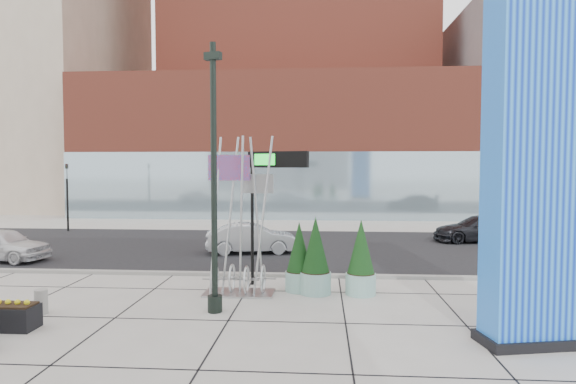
# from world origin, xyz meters

# --- Properties ---
(ground) EXTENTS (160.00, 160.00, 0.00)m
(ground) POSITION_xyz_m (0.00, 0.00, 0.00)
(ground) COLOR #9E9991
(ground) RESTS_ON ground
(street_asphalt) EXTENTS (80.00, 12.00, 0.02)m
(street_asphalt) POSITION_xyz_m (0.00, 10.00, 0.01)
(street_asphalt) COLOR black
(street_asphalt) RESTS_ON ground
(curb_edge) EXTENTS (80.00, 0.30, 0.12)m
(curb_edge) POSITION_xyz_m (0.00, 4.00, 0.06)
(curb_edge) COLOR gray
(curb_edge) RESTS_ON ground
(tower_podium) EXTENTS (34.00, 10.00, 11.00)m
(tower_podium) POSITION_xyz_m (1.00, 27.00, 5.50)
(tower_podium) COLOR brown
(tower_podium) RESTS_ON ground
(tower_glass_front) EXTENTS (34.00, 0.60, 5.00)m
(tower_glass_front) POSITION_xyz_m (1.00, 22.20, 2.50)
(tower_glass_front) COLOR #8CA5B2
(tower_glass_front) RESTS_ON ground
(building_beige_left) EXTENTS (18.00, 20.00, 34.00)m
(building_beige_left) POSITION_xyz_m (-26.00, 34.00, 17.00)
(building_beige_left) COLOR gray
(building_beige_left) RESTS_ON ground
(building_grey_parking) EXTENTS (20.00, 18.00, 18.00)m
(building_grey_parking) POSITION_xyz_m (26.00, 32.00, 9.00)
(building_grey_parking) COLOR slate
(building_grey_parking) RESTS_ON ground
(blue_pylon) EXTENTS (2.57, 1.53, 8.03)m
(blue_pylon) POSITION_xyz_m (8.13, -2.10, 3.88)
(blue_pylon) COLOR #0C31C1
(blue_pylon) RESTS_ON ground
(lamp_post) EXTENTS (0.49, 0.40, 7.25)m
(lamp_post) POSITION_xyz_m (0.50, -0.28, 2.97)
(lamp_post) COLOR black
(lamp_post) RESTS_ON ground
(public_art_sculpture) EXTENTS (2.17, 1.10, 4.90)m
(public_art_sculpture) POSITION_xyz_m (0.85, 1.59, 1.29)
(public_art_sculpture) COLOR #B4B7BA
(public_art_sculpture) RESTS_ON ground
(concrete_bollard) EXTENTS (0.34, 0.34, 0.66)m
(concrete_bollard) POSITION_xyz_m (-4.13, -0.79, 0.33)
(concrete_bollard) COLOR gray
(concrete_bollard) RESTS_ON ground
(overhead_street_sign) EXTENTS (2.03, 0.88, 4.45)m
(overhead_street_sign) POSITION_xyz_m (1.84, 2.80, 3.82)
(overhead_street_sign) COLOR black
(overhead_street_sign) RESTS_ON ground
(round_planter_east) EXTENTS (0.94, 0.94, 2.35)m
(round_planter_east) POSITION_xyz_m (4.60, 1.80, 1.11)
(round_planter_east) COLOR #88B7AD
(round_planter_east) RESTS_ON ground
(round_planter_mid) EXTENTS (0.97, 0.97, 2.42)m
(round_planter_mid) POSITION_xyz_m (3.20, 1.80, 1.14)
(round_planter_mid) COLOR #88B7AD
(round_planter_mid) RESTS_ON ground
(round_planter_west) EXTENTS (0.89, 0.89, 2.22)m
(round_planter_west) POSITION_xyz_m (2.68, 2.09, 1.05)
(round_planter_west) COLOR #88B7AD
(round_planter_west) RESTS_ON ground
(box_planter_north) EXTENTS (1.35, 0.67, 0.74)m
(box_planter_north) POSITION_xyz_m (-4.22, -2.00, 0.34)
(box_planter_north) COLOR black
(box_planter_north) RESTS_ON ground
(car_white_west) EXTENTS (4.23, 2.29, 1.37)m
(car_white_west) POSITION_xyz_m (-9.94, 6.02, 0.68)
(car_white_west) COLOR silver
(car_white_west) RESTS_ON ground
(car_silver_mid) EXTENTS (4.27, 2.14, 1.35)m
(car_silver_mid) POSITION_xyz_m (0.21, 8.50, 0.67)
(car_silver_mid) COLOR #B9BCC1
(car_silver_mid) RESTS_ON ground
(car_dark_east) EXTENTS (4.87, 2.46, 1.36)m
(car_dark_east) POSITION_xyz_m (11.58, 12.57, 0.68)
(car_dark_east) COLOR black
(car_dark_east) RESTS_ON ground
(traffic_signal) EXTENTS (0.15, 0.18, 4.10)m
(traffic_signal) POSITION_xyz_m (-12.00, 15.00, 2.30)
(traffic_signal) COLOR black
(traffic_signal) RESTS_ON ground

